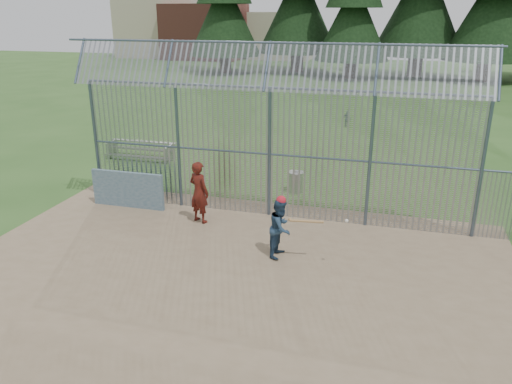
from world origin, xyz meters
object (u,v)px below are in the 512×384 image
(onlooker, at_px, (199,192))
(trash_can, at_px, (296,182))
(dugout_wall, at_px, (128,189))
(batter, at_px, (281,228))
(bleacher, at_px, (141,150))

(onlooker, relative_size, trash_can, 2.33)
(dugout_wall, distance_m, trash_can, 5.80)
(onlooker, bearing_deg, dugout_wall, 11.40)
(batter, bearing_deg, trash_can, 14.16)
(dugout_wall, height_order, onlooker, onlooker)
(dugout_wall, distance_m, bleacher, 5.80)
(onlooker, xyz_separation_m, trash_can, (2.27, 3.47, -0.59))
(trash_can, bearing_deg, onlooker, -123.25)
(trash_can, bearing_deg, batter, -83.12)
(batter, xyz_separation_m, trash_can, (-0.60, 4.99, -0.42))
(batter, relative_size, bleacher, 0.52)
(batter, bearing_deg, dugout_wall, 77.27)
(batter, height_order, onlooker, onlooker)
(dugout_wall, xyz_separation_m, trash_can, (4.98, 2.96, -0.24))
(dugout_wall, height_order, trash_can, dugout_wall)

